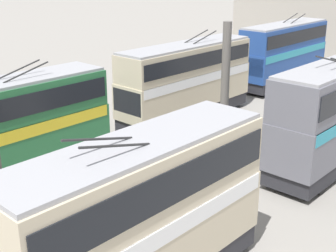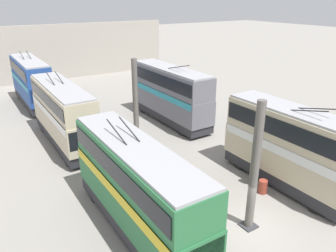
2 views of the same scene
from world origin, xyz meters
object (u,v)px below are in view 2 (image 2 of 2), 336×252
(bus_right_mid, at_px, (63,111))
(person_by_left_row, at_px, (253,172))
(bus_right_far, at_px, (31,80))
(bus_right_near, at_px, (137,184))
(oil_drum, at_px, (263,187))
(bus_left_near, at_px, (290,143))
(bus_left_far, at_px, (170,92))
(person_aisle_midway, at_px, (193,177))

(bus_right_mid, bearing_deg, person_by_left_row, -147.33)
(bus_right_far, relative_size, person_by_left_row, 5.51)
(bus_right_near, height_order, oil_drum, bus_right_near)
(person_by_left_row, bearing_deg, bus_right_mid, -148.38)
(bus_right_near, distance_m, bus_right_far, 25.28)
(person_by_left_row, bearing_deg, bus_left_near, 59.81)
(bus_right_near, distance_m, person_by_left_row, 8.52)
(bus_left_far, height_order, person_aisle_midway, bus_left_far)
(bus_right_near, relative_size, person_aisle_midway, 6.00)
(bus_right_far, xyz_separation_m, person_by_left_row, (-25.35, -8.32, -1.96))
(bus_left_near, height_order, person_by_left_row, bus_left_near)
(bus_left_near, xyz_separation_m, bus_right_far, (26.39, 10.19, 0.01))
(bus_right_far, bearing_deg, oil_drum, -162.80)
(bus_right_mid, height_order, oil_drum, bus_right_mid)
(bus_left_near, relative_size, bus_left_far, 0.87)
(person_aisle_midway, distance_m, person_by_left_row, 4.00)
(bus_left_far, bearing_deg, person_aisle_midway, 153.64)
(bus_right_near, distance_m, bus_right_mid, 12.91)
(bus_left_near, distance_m, bus_right_far, 28.29)
(bus_right_far, bearing_deg, bus_left_near, -158.89)
(bus_right_far, xyz_separation_m, oil_drum, (-26.37, -8.16, -2.49))
(bus_right_near, xyz_separation_m, person_aisle_midway, (1.58, -4.68, -1.85))
(bus_left_far, relative_size, person_aisle_midway, 5.93)
(person_by_left_row, bearing_deg, person_aisle_midway, -115.39)
(bus_right_near, relative_size, bus_right_mid, 1.00)
(bus_right_mid, height_order, bus_right_far, bus_right_far)
(bus_left_far, height_order, oil_drum, bus_left_far)
(oil_drum, bearing_deg, bus_right_far, 17.20)
(bus_right_far, bearing_deg, person_by_left_row, -161.82)
(bus_left_near, distance_m, bus_right_near, 10.25)
(bus_left_far, distance_m, person_by_left_row, 13.05)
(person_by_left_row, bearing_deg, oil_drum, -10.07)
(bus_left_near, distance_m, oil_drum, 3.21)
(bus_right_far, relative_size, oil_drum, 11.39)
(bus_left_near, height_order, bus_right_near, bus_left_near)
(bus_left_far, bearing_deg, bus_right_near, 141.23)
(oil_drum, bearing_deg, bus_right_near, 82.38)
(bus_right_near, xyz_separation_m, bus_right_mid, (12.91, -0.00, 0.07))
(person_aisle_midway, xyz_separation_m, oil_drum, (-2.67, -3.48, -0.50))
(bus_right_near, bearing_deg, bus_left_far, -38.77)
(bus_right_mid, xyz_separation_m, person_aisle_midway, (-11.33, -4.68, -1.92))
(bus_right_mid, distance_m, person_aisle_midway, 12.41)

